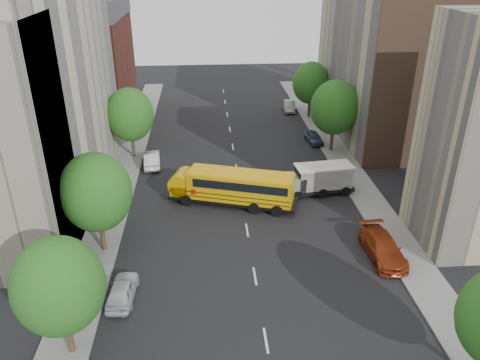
{
  "coord_description": "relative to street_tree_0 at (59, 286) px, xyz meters",
  "views": [
    {
      "loc": [
        -3.08,
        -34.11,
        20.35
      ],
      "look_at": [
        -0.26,
        2.0,
        2.59
      ],
      "focal_mm": 35.0,
      "sensor_mm": 36.0,
      "label": 1
    }
  ],
  "objects": [
    {
      "name": "parked_car_5",
      "position": [
        19.85,
        43.05,
        -3.94
      ],
      "size": [
        1.91,
        4.39,
        1.4
      ],
      "primitive_type": "imported",
      "rotation": [
        0.0,
        0.0,
        -0.1
      ],
      "color": "gray",
      "rests_on": "ground"
    },
    {
      "name": "sidewalk_right",
      "position": [
        22.5,
        19.0,
        -4.58
      ],
      "size": [
        3.0,
        80.0,
        0.12
      ],
      "primitive_type": "cube",
      "color": "slate",
      "rests_on": "ground"
    },
    {
      "name": "ground",
      "position": [
        11.0,
        14.0,
        -4.64
      ],
      "size": [
        120.0,
        120.0,
        0.0
      ],
      "primitive_type": "plane",
      "color": "black",
      "rests_on": "ground"
    },
    {
      "name": "building_right_far",
      "position": [
        29.0,
        34.0,
        4.36
      ],
      "size": [
        10.0,
        22.0,
        18.0
      ],
      "primitive_type": "cube",
      "color": "tan",
      "rests_on": "ground"
    },
    {
      "name": "parked_car_0",
      "position": [
        2.2,
        4.34,
        -3.95
      ],
      "size": [
        1.85,
        4.13,
        1.38
      ],
      "primitive_type": "imported",
      "rotation": [
        0.0,
        0.0,
        3.09
      ],
      "color": "silver",
      "rests_on": "ground"
    },
    {
      "name": "sidewalk_left",
      "position": [
        -0.5,
        19.0,
        -4.58
      ],
      "size": [
        3.0,
        80.0,
        0.12
      ],
      "primitive_type": "cube",
      "color": "slate",
      "rests_on": "ground"
    },
    {
      "name": "school_bus",
      "position": [
        10.03,
        16.5,
        -2.85
      ],
      "size": [
        11.59,
        5.91,
        3.21
      ],
      "rotation": [
        0.0,
        0.0,
        -0.31
      ],
      "color": "black",
      "rests_on": "ground"
    },
    {
      "name": "building_left_redbrick",
      "position": [
        -7.0,
        42.0,
        1.86
      ],
      "size": [
        10.0,
        15.0,
        13.0
      ],
      "primitive_type": "cube",
      "color": "maroon",
      "rests_on": "ground"
    },
    {
      "name": "lane_markings",
      "position": [
        11.0,
        24.0,
        -4.64
      ],
      "size": [
        0.15,
        64.0,
        0.01
      ],
      "primitive_type": "cube",
      "color": "silver",
      "rests_on": "ground"
    },
    {
      "name": "safari_truck",
      "position": [
        18.17,
        17.95,
        -3.17
      ],
      "size": [
        6.73,
        3.08,
        2.79
      ],
      "rotation": [
        0.0,
        0.0,
        0.11
      ],
      "color": "black",
      "rests_on": "ground"
    },
    {
      "name": "building_right_sidewall",
      "position": [
        29.0,
        23.0,
        4.36
      ],
      "size": [
        10.1,
        0.3,
        18.0
      ],
      "primitive_type": "cube",
      "color": "brown",
      "rests_on": "ground"
    },
    {
      "name": "street_tree_1",
      "position": [
        0.0,
        10.0,
        0.31
      ],
      "size": [
        5.12,
        5.12,
        7.9
      ],
      "color": "#38281C",
      "rests_on": "ground"
    },
    {
      "name": "building_left_cream",
      "position": [
        -7.0,
        20.0,
        5.36
      ],
      "size": [
        10.0,
        26.0,
        20.0
      ],
      "primitive_type": "cube",
      "color": "beige",
      "rests_on": "ground"
    },
    {
      "name": "street_tree_4",
      "position": [
        22.0,
        28.0,
        0.43
      ],
      "size": [
        5.25,
        5.25,
        8.1
      ],
      "color": "#38281C",
      "rests_on": "ground"
    },
    {
      "name": "parked_car_4",
      "position": [
        20.6,
        30.62,
        -4.0
      ],
      "size": [
        1.84,
        3.86,
        1.27
      ],
      "primitive_type": "imported",
      "rotation": [
        0.0,
        0.0,
        0.09
      ],
      "color": "#314056",
      "rests_on": "ground"
    },
    {
      "name": "parked_car_3",
      "position": [
        20.6,
        7.57,
        -3.84
      ],
      "size": [
        2.42,
        5.62,
        1.61
      ],
      "primitive_type": "imported",
      "rotation": [
        0.0,
        0.0,
        0.03
      ],
      "color": "maroon",
      "rests_on": "ground"
    },
    {
      "name": "street_tree_2",
      "position": [
        0.0,
        28.0,
        0.19
      ],
      "size": [
        4.99,
        4.99,
        7.71
      ],
      "color": "#38281C",
      "rests_on": "ground"
    },
    {
      "name": "parked_car_1",
      "position": [
        2.2,
        25.46,
        -3.89
      ],
      "size": [
        2.02,
        4.69,
        1.5
      ],
      "primitive_type": "imported",
      "rotation": [
        0.0,
        0.0,
        3.24
      ],
      "color": "silver",
      "rests_on": "ground"
    },
    {
      "name": "street_tree_0",
      "position": [
        0.0,
        0.0,
        0.0
      ],
      "size": [
        4.8,
        4.8,
        7.41
      ],
      "color": "#38281C",
      "rests_on": "ground"
    },
    {
      "name": "street_tree_5",
      "position": [
        22.0,
        40.0,
        0.06
      ],
      "size": [
        4.86,
        4.86,
        7.51
      ],
      "color": "#38281C",
      "rests_on": "ground"
    }
  ]
}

